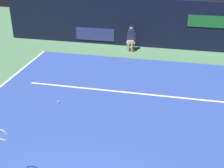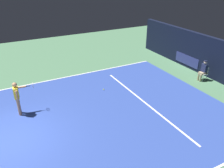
{
  "view_description": "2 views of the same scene",
  "coord_description": "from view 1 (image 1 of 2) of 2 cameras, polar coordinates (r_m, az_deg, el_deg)",
  "views": [
    {
      "loc": [
        1.75,
        -3.74,
        5.51
      ],
      "look_at": [
        -0.34,
        5.77,
        0.77
      ],
      "focal_mm": 48.84,
      "sensor_mm": 36.0,
      "label": 1
    },
    {
      "loc": [
        8.73,
        0.16,
        6.43
      ],
      "look_at": [
        -0.96,
        5.21,
        1.01
      ],
      "focal_mm": 37.21,
      "sensor_mm": 36.0,
      "label": 2
    }
  ],
  "objects": [
    {
      "name": "back_wall",
      "position": [
        16.76,
        6.13,
        11.27
      ],
      "size": [
        15.65,
        0.33,
        2.6
      ],
      "color": "black",
      "rests_on": "ground"
    },
    {
      "name": "line_service",
      "position": [
        11.9,
        2.55,
        -1.55
      ],
      "size": [
        7.95,
        0.1,
        0.01
      ],
      "primitive_type": "cube",
      "color": "white",
      "rests_on": "court_surface"
    },
    {
      "name": "court_surface",
      "position": [
        10.21,
        0.58,
        -6.64
      ],
      "size": [
        10.19,
        11.36,
        0.01
      ],
      "primitive_type": "cube",
      "color": "#2D479E",
      "rests_on": "ground"
    },
    {
      "name": "tennis_ball",
      "position": [
        11.33,
        -9.97,
        -3.3
      ],
      "size": [
        0.07,
        0.07,
        0.07
      ],
      "primitive_type": "sphere",
      "color": "#CCE033",
      "rests_on": "court_surface"
    },
    {
      "name": "ground_plane",
      "position": [
        10.22,
        0.58,
        -6.67
      ],
      "size": [
        31.0,
        31.0,
        0.0
      ],
      "primitive_type": "plane",
      "color": "#4C7A56"
    },
    {
      "name": "line_judge_on_chair",
      "position": [
        16.21,
        3.59,
        8.6
      ],
      "size": [
        0.45,
        0.54,
        1.32
      ],
      "color": "white",
      "rests_on": "ground"
    }
  ]
}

